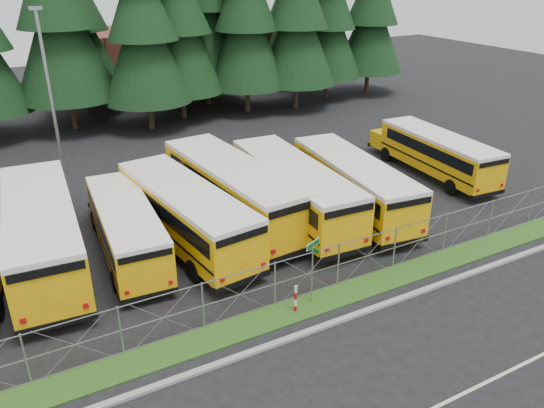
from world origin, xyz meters
The scene contains 25 objects.
ground centered at (0.00, 0.00, 0.00)m, with size 120.00×120.00×0.00m, color black.
curb centered at (0.00, -3.10, 0.06)m, with size 50.00×0.25×0.12m, color gray.
grass_verge centered at (0.00, -1.70, 0.03)m, with size 50.00×1.40×0.06m, color #1E4513.
road_lane_line centered at (0.00, -8.00, 0.01)m, with size 50.00×0.12×0.01m, color beige.
chainlink_fence centered at (0.00, -1.00, 1.00)m, with size 44.00×0.10×2.00m, color gray, non-canonical shape.
brick_building centered at (6.00, 40.00, 3.00)m, with size 22.00×10.00×6.00m, color brown.
bus_1 centered at (-11.46, 6.61, 1.61)m, with size 2.90×12.27×3.22m, color #E0A007, non-canonical shape.
bus_2 centered at (-8.04, 5.86, 1.31)m, with size 2.36×9.99×2.62m, color #E0A007, non-canonical shape.
bus_3 centered at (-5.37, 5.60, 1.51)m, with size 2.72×11.51×3.02m, color #E0A007, non-canonical shape.
bus_4 centered at (-2.37, 6.87, 1.62)m, with size 2.92×12.39×3.25m, color #E0A007, non-canonical shape.
bus_5 centered at (0.53, 5.58, 1.56)m, with size 2.80×11.87×3.11m, color #E0A007, non-canonical shape.
bus_6 centered at (3.81, 4.87, 1.48)m, with size 2.67×11.32×2.97m, color #E0A007, non-canonical shape.
bus_east centered at (11.59, 6.60, 1.36)m, with size 2.45×10.36×2.72m, color #E0A007, non-canonical shape.
street_sign centered at (-2.65, -1.56, 2.03)m, with size 0.78×0.52×2.81m.
striped_bollard centered at (-3.50, -1.76, 0.60)m, with size 0.11×0.11×1.20m, color #B20C0C.
light_standard centered at (-9.07, 17.48, 5.50)m, with size 0.70×0.35×10.14m.
conifer_3 centered at (-6.56, 27.90, 8.71)m, with size 7.87×7.87×17.41m, color black, non-canonical shape.
conifer_4 centered at (-1.06, 25.12, 7.69)m, with size 6.95×6.95×15.38m, color black, non-canonical shape.
conifer_5 centered at (2.32, 26.83, 7.84)m, with size 7.09×7.09×15.67m, color black, non-canonical shape.
conifer_6 centered at (8.14, 26.18, 7.80)m, with size 7.06×7.06×15.61m, color black, non-canonical shape.
conifer_7 centered at (12.56, 25.17, 7.84)m, with size 7.09×7.09×15.68m, color black, non-canonical shape.
conifer_8 centered at (17.33, 27.23, 7.26)m, with size 6.56×6.56×14.51m, color black, non-canonical shape.
conifer_9 centered at (22.22, 27.08, 7.49)m, with size 6.77×6.77×14.98m, color black, non-canonical shape.
conifer_11 centered at (-4.82, 32.27, 7.89)m, with size 7.14×7.14×15.78m, color black, non-canonical shape.
conifer_13 centered at (16.84, 33.41, 7.40)m, with size 6.69×6.69×14.81m, color black, non-canonical shape.
Camera 1 is at (-12.42, -16.26, 12.50)m, focal length 35.00 mm.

